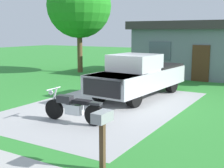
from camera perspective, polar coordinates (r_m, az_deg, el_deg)
ground_plane at (r=11.82m, az=-1.19°, el=-4.15°), size 80.00×80.00×0.00m
driveway_pad at (r=11.82m, az=-1.19°, el=-4.13°), size 5.63×8.83×0.01m
motorcycle at (r=9.72m, az=-7.35°, el=-4.44°), size 2.21×0.70×1.09m
pickup_truck at (r=13.47m, az=5.24°, el=1.67°), size 2.40×5.75×1.90m
mailbox at (r=6.23m, az=-1.84°, el=-7.71°), size 0.26×0.48×1.26m
shade_tree at (r=21.68m, az=-6.23°, el=14.44°), size 4.45×4.45×6.86m
neighbor_house at (r=20.60m, az=18.21°, el=6.38°), size 9.60×5.60×3.50m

